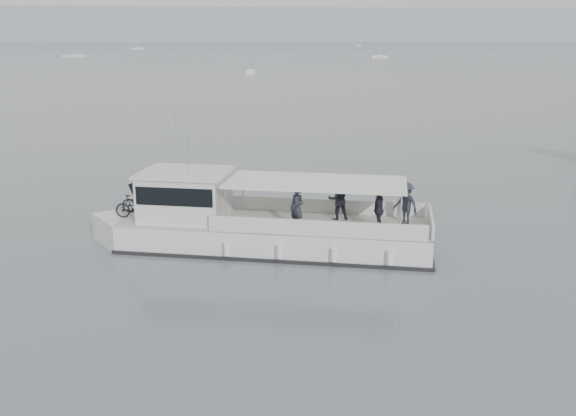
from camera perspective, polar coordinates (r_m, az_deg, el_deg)
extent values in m
plane|color=#566165|center=(25.11, -3.97, -3.33)|extent=(1400.00, 1400.00, 0.00)
cube|color=#939EA8|center=(583.78, -8.09, 15.79)|extent=(1400.00, 90.00, 28.00)
cube|color=silver|center=(24.56, -1.16, -2.66)|extent=(12.07, 6.42, 1.26)
cube|color=silver|center=(26.20, -13.82, -1.95)|extent=(3.02, 3.02, 1.26)
cube|color=beige|center=(24.37, -1.16, -1.24)|extent=(12.07, 6.42, 0.06)
cube|color=black|center=(24.68, -1.15, -3.52)|extent=(12.29, 6.58, 0.18)
cube|color=silver|center=(25.48, 3.31, 0.16)|extent=(7.47, 2.39, 0.58)
cube|color=silver|center=(22.62, 2.52, -1.81)|extent=(7.47, 2.39, 0.58)
cube|color=silver|center=(23.97, 12.58, -1.18)|extent=(1.01, 3.00, 0.58)
cube|color=silver|center=(24.99, -9.10, 1.06)|extent=(3.75, 3.43, 1.75)
cube|color=black|center=(25.46, -12.34, 1.50)|extent=(1.24, 2.48, 1.13)
cube|color=black|center=(24.92, -9.13, 1.71)|extent=(3.57, 3.41, 0.68)
cube|color=silver|center=(24.78, -9.19, 3.13)|extent=(3.99, 3.67, 0.10)
cube|color=white|center=(23.74, 2.52, 2.30)|extent=(7.18, 4.74, 0.08)
cylinder|color=silver|center=(23.20, -5.56, -0.11)|extent=(0.07, 0.07, 1.61)
cylinder|color=silver|center=(25.76, -4.04, 1.48)|extent=(0.07, 0.07, 1.61)
cylinder|color=silver|center=(22.47, 9.99, -0.79)|extent=(0.07, 0.07, 1.61)
cylinder|color=silver|center=(25.10, 9.94, 0.92)|extent=(0.07, 0.07, 1.61)
cylinder|color=silver|center=(25.55, -9.95, 6.35)|extent=(0.04, 0.04, 2.53)
cylinder|color=silver|center=(23.82, -8.92, 5.28)|extent=(0.04, 0.04, 2.14)
cylinder|color=white|center=(23.26, -5.46, -3.64)|extent=(0.29, 0.29, 0.49)
cylinder|color=white|center=(22.86, -0.73, -3.91)|extent=(0.29, 0.29, 0.49)
cylinder|color=white|center=(22.63, 4.15, -4.16)|extent=(0.29, 0.29, 0.49)
cylinder|color=white|center=(22.56, 9.09, -4.39)|extent=(0.29, 0.29, 0.49)
imported|color=black|center=(26.11, -12.86, 0.50)|extent=(1.77, 1.05, 0.88)
imported|color=black|center=(25.41, -13.51, 0.10)|extent=(1.60, 0.87, 0.92)
imported|color=#282B35|center=(23.16, 0.80, -0.03)|extent=(0.68, 0.71, 1.63)
imported|color=#282B35|center=(24.51, 4.49, 0.79)|extent=(0.81, 0.63, 1.63)
imported|color=#282B35|center=(23.22, 8.05, -0.14)|extent=(0.67, 1.03, 1.63)
imported|color=#282B35|center=(24.16, 10.42, 0.37)|extent=(1.09, 1.22, 1.63)
cube|color=silver|center=(131.67, -3.30, 11.96)|extent=(2.50, 5.84, 0.75)
cube|color=silver|center=(131.65, -3.30, 12.10)|extent=(1.82, 2.16, 0.45)
cylinder|color=silver|center=(131.51, -3.32, 13.45)|extent=(0.08, 0.08, 6.23)
cube|color=silver|center=(233.91, -18.38, 12.70)|extent=(9.41, 5.98, 0.75)
cube|color=silver|center=(233.90, -18.38, 12.78)|extent=(3.85, 3.50, 0.45)
cylinder|color=silver|center=(233.79, -18.49, 13.98)|extent=(0.08, 0.08, 9.88)
cube|color=silver|center=(335.90, -13.23, 13.64)|extent=(6.61, 2.34, 0.75)
cube|color=silver|center=(335.89, -13.23, 13.70)|extent=(2.35, 1.91, 0.45)
cylinder|color=silver|center=(335.83, -13.27, 14.31)|extent=(0.08, 0.08, 7.18)
cube|color=silver|center=(217.35, 8.09, 13.17)|extent=(5.75, 2.00, 0.75)
cube|color=silver|center=(217.34, 8.09, 13.25)|extent=(2.04, 1.66, 0.45)
cylinder|color=silver|center=(217.26, 8.12, 14.07)|extent=(0.08, 0.08, 6.26)
cube|color=silver|center=(401.80, 6.29, 14.16)|extent=(4.64, 4.44, 0.75)
cube|color=silver|center=(401.79, 6.29, 14.21)|extent=(2.18, 2.16, 0.45)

